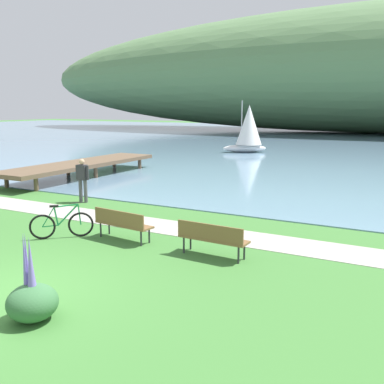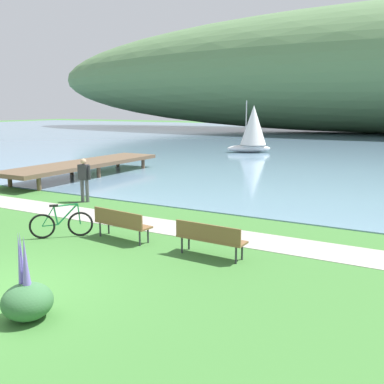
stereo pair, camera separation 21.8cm
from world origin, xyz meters
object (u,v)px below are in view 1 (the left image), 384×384
park_bench_further_along (212,237)px  bicycle_leaning_near_bench (62,224)px  sailboat_nearest_to_shore (248,128)px  person_at_shoreline (82,178)px  park_bench_near_camera (122,222)px

park_bench_further_along → bicycle_leaning_near_bench: size_ratio=1.36×
park_bench_further_along → sailboat_nearest_to_shore: (-8.51, 24.62, 1.48)m
bicycle_leaning_near_bench → person_at_shoreline: (-2.78, 3.99, 0.58)m
park_bench_near_camera → park_bench_further_along: same height
park_bench_further_along → person_at_shoreline: 8.05m
park_bench_further_along → sailboat_nearest_to_shore: bearing=109.1°
park_bench_near_camera → sailboat_nearest_to_shore: 25.24m
person_at_shoreline → sailboat_nearest_to_shore: 21.22m
sailboat_nearest_to_shore → bicycle_leaning_near_bench: bearing=-80.9°
bicycle_leaning_near_bench → sailboat_nearest_to_shore: 25.53m
park_bench_near_camera → sailboat_nearest_to_shore: sailboat_nearest_to_shore is taller
sailboat_nearest_to_shore → park_bench_further_along: bearing=-70.9°
sailboat_nearest_to_shore → park_bench_near_camera: bearing=-76.9°
park_bench_near_camera → park_bench_further_along: size_ratio=1.01×
bicycle_leaning_near_bench → person_at_shoreline: 4.90m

